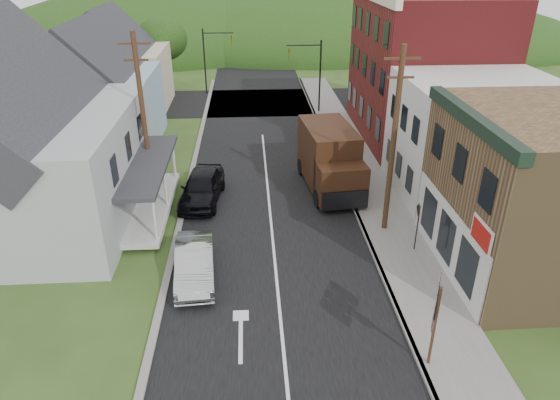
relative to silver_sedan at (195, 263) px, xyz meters
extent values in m
plane|color=#2D4719|center=(3.42, -0.01, -0.74)|extent=(120.00, 120.00, 0.00)
cube|color=black|center=(3.42, 9.99, -0.74)|extent=(9.00, 90.00, 0.02)
cube|color=black|center=(3.42, 26.99, -0.74)|extent=(60.00, 9.00, 0.02)
cube|color=slate|center=(9.32, 7.99, -0.67)|extent=(2.80, 55.00, 0.15)
cube|color=slate|center=(7.97, 7.99, -0.67)|extent=(0.20, 55.00, 0.15)
cube|color=slate|center=(-1.23, 7.99, -0.68)|extent=(0.30, 55.00, 0.12)
cube|color=brown|center=(14.72, -0.01, 2.76)|extent=(8.00, 8.00, 7.00)
cube|color=silver|center=(14.72, 7.49, 2.51)|extent=(8.00, 7.00, 6.50)
cube|color=maroon|center=(14.72, 16.99, 4.26)|extent=(8.00, 12.00, 10.00)
cube|color=#A6A8AC|center=(-8.58, 5.99, 2.01)|extent=(10.00, 12.00, 5.50)
cube|color=#94B4CA|center=(-7.58, 16.99, 1.76)|extent=(7.00, 8.00, 5.00)
cube|color=beige|center=(-8.08, 25.99, 1.76)|extent=(7.00, 8.00, 5.00)
cylinder|color=#472D19|center=(9.02, 3.49, 3.76)|extent=(0.26, 0.26, 9.00)
cube|color=#472D19|center=(9.02, 3.49, 7.66)|extent=(1.60, 0.10, 0.10)
cube|color=#472D19|center=(9.02, 3.49, 6.86)|extent=(1.20, 0.10, 0.10)
cylinder|color=#472D19|center=(-3.08, 7.99, 3.76)|extent=(0.26, 0.26, 9.00)
cube|color=#472D19|center=(-3.08, 7.99, 7.66)|extent=(1.60, 0.10, 0.10)
cube|color=#472D19|center=(-3.08, 7.99, 6.86)|extent=(1.20, 0.10, 0.10)
cylinder|color=black|center=(8.42, 23.49, 2.26)|extent=(0.14, 0.14, 6.00)
cylinder|color=black|center=(7.02, 23.49, 4.86)|extent=(2.80, 0.10, 0.10)
imported|color=olive|center=(5.82, 23.49, 4.16)|extent=(0.16, 0.20, 1.00)
cylinder|color=black|center=(-1.58, 30.49, 2.26)|extent=(0.14, 0.14, 6.00)
cylinder|color=black|center=(-0.18, 30.49, 4.86)|extent=(2.80, 0.10, 0.10)
imported|color=olive|center=(1.02, 30.49, 4.16)|extent=(0.16, 0.20, 1.00)
cylinder|color=#382616|center=(-15.58, 19.99, 1.64)|extent=(0.36, 0.36, 4.76)
cylinder|color=#382616|center=(-5.58, 31.99, 1.22)|extent=(0.36, 0.36, 3.92)
ellipsoid|color=black|center=(-5.58, 31.99, 4.16)|extent=(4.80, 4.80, 4.08)
ellipsoid|color=black|center=(3.42, 54.99, -0.74)|extent=(90.00, 30.00, 16.00)
imported|color=#ADAEB2|center=(0.00, 0.00, 0.00)|extent=(1.89, 4.60, 1.48)
imported|color=black|center=(-0.24, 7.26, 0.11)|extent=(2.57, 5.21, 1.71)
cube|color=black|center=(6.94, 9.05, 1.22)|extent=(3.06, 5.16, 3.25)
cube|color=black|center=(7.24, 6.16, 0.66)|extent=(2.74, 2.04, 2.13)
cube|color=black|center=(7.21, 6.38, 1.55)|extent=(2.47, 1.57, 0.06)
cube|color=black|center=(7.33, 5.21, 0.10)|extent=(2.47, 0.42, 1.01)
cylinder|color=black|center=(6.05, 6.15, -0.24)|extent=(0.41, 1.03, 1.01)
cylinder|color=black|center=(8.39, 6.39, -0.24)|extent=(0.41, 1.03, 1.01)
cylinder|color=black|center=(5.60, 10.61, -0.24)|extent=(0.41, 1.03, 1.01)
cylinder|color=black|center=(7.94, 10.84, -0.24)|extent=(0.41, 1.03, 1.01)
cube|color=#472D19|center=(8.22, -5.56, 0.96)|extent=(0.13, 0.13, 3.09)
cube|color=black|center=(8.17, -5.54, 1.93)|extent=(0.77, 1.62, 0.07)
cube|color=silver|center=(7.88, -6.09, 2.32)|extent=(0.22, 0.45, 0.19)
cube|color=silver|center=(7.88, -6.09, 1.93)|extent=(0.24, 0.49, 0.49)
cube|color=silver|center=(7.88, -6.09, 1.53)|extent=(0.22, 0.45, 0.25)
cube|color=silver|center=(8.14, -5.52, 2.32)|extent=(0.22, 0.45, 0.19)
cube|color=silver|center=(8.14, -5.52, 1.93)|extent=(0.24, 0.49, 0.49)
cube|color=silver|center=(8.14, -5.52, 1.53)|extent=(0.22, 0.45, 0.25)
cube|color=silver|center=(8.40, -4.96, 2.32)|extent=(0.22, 0.45, 0.19)
cube|color=silver|center=(8.40, -4.96, 1.93)|extent=(0.24, 0.49, 0.49)
cube|color=silver|center=(8.40, -4.96, 1.53)|extent=(0.22, 0.45, 0.25)
cube|color=silver|center=(8.14, -5.52, 1.04)|extent=(0.18, 0.37, 0.49)
cylinder|color=black|center=(9.89, 1.39, 0.54)|extent=(0.06, 0.06, 2.27)
cube|color=black|center=(9.83, 1.39, 1.49)|extent=(0.08, 0.67, 0.67)
cube|color=orange|center=(9.84, 1.39, 1.49)|extent=(0.08, 0.60, 0.60)
camera|label=1|loc=(2.45, -17.69, 11.84)|focal=32.00mm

